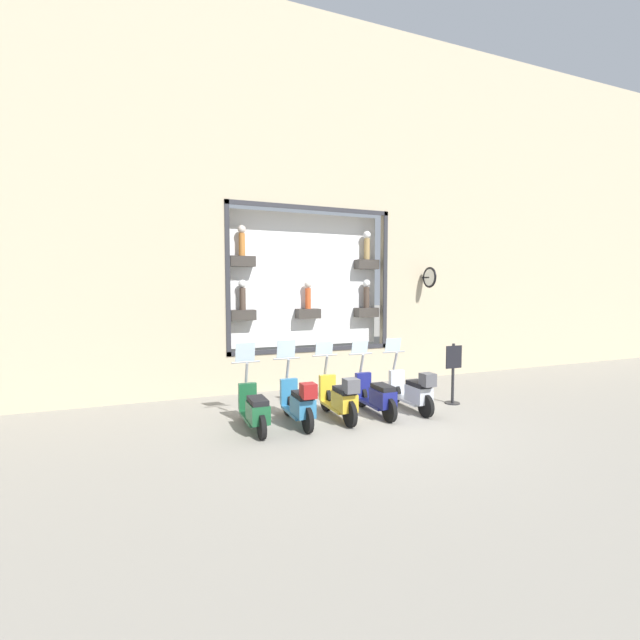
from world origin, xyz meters
The scene contains 8 objects.
ground_plane centered at (0.00, 0.00, 0.00)m, with size 120.00×120.00×0.00m, color gray.
building_facade centered at (3.60, 0.00, 5.27)m, with size 1.24×36.00×10.34m.
scooter_silver_0 centered at (0.29, -1.28, 0.47)m, with size 1.80×0.60×1.59m.
scooter_navy_1 centered at (0.35, -0.36, 0.43)m, with size 1.80×0.60×1.57m.
scooter_yellow_2 centered at (0.29, 0.55, 0.49)m, with size 1.81×0.60×1.60m.
scooter_teal_3 centered at (0.29, 1.46, 0.48)m, with size 1.80×0.60×1.67m.
scooter_green_4 centered at (0.35, 2.38, 0.42)m, with size 1.79×0.61×1.65m.
shop_sign_post centered at (0.50, -2.57, 0.78)m, with size 0.36×0.45×1.47m.
Camera 1 is at (-7.83, 4.26, 2.77)m, focal length 24.00 mm.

